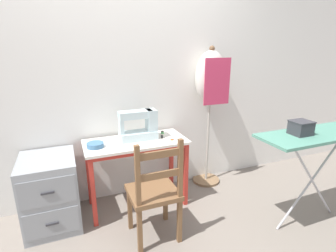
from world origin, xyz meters
name	(u,v)px	position (x,y,z in m)	size (l,w,h in m)	color
ground_plane	(145,216)	(0.00, 0.00, 0.00)	(14.00, 14.00, 0.00)	gray
wall_back	(126,78)	(0.00, 0.53, 1.27)	(10.00, 0.05, 2.55)	silver
sewing_table	(136,151)	(0.00, 0.22, 0.60)	(0.99, 0.46, 0.70)	silver
sewing_machine	(140,126)	(0.06, 0.27, 0.84)	(0.38, 0.17, 0.31)	silver
fabric_bowl	(95,145)	(-0.39, 0.20, 0.73)	(0.15, 0.15, 0.04)	teal
scissors	(175,139)	(0.37, 0.12, 0.70)	(0.15, 0.04, 0.01)	silver
thread_spool_near_machine	(162,136)	(0.26, 0.20, 0.72)	(0.03, 0.03, 0.04)	black
thread_spool_mid_table	(162,133)	(0.31, 0.32, 0.72)	(0.04, 0.04, 0.03)	green
wooden_chair	(155,193)	(0.00, -0.31, 0.43)	(0.40, 0.38, 0.92)	brown
filing_cabinet	(51,192)	(-0.81, 0.22, 0.33)	(0.46, 0.55, 0.66)	#93999E
dress_form	(211,84)	(0.90, 0.39, 1.18)	(0.36, 0.32, 1.59)	#846647
ironing_board	(319,138)	(1.39, -0.63, 0.83)	(1.13, 0.38, 0.89)	#518E7A
storage_box	(301,128)	(1.19, -0.60, 0.94)	(0.16, 0.15, 0.12)	#333338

